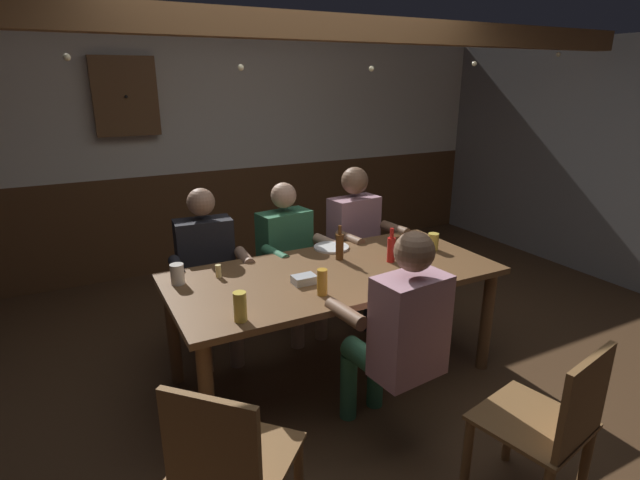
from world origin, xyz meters
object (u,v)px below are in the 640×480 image
person_0 (208,266)px  table_candle (218,271)px  pint_glass_1 (177,274)px  bottle_0 (340,246)px  wall_dart_cabinet (125,96)px  pint_glass_2 (322,282)px  pint_glass_3 (433,242)px  plate_0 (426,275)px  bottle_1 (391,248)px  pint_glass_4 (395,246)px  pint_glass_0 (240,307)px  person_1 (290,253)px  chair_empty_near_right (550,426)px  person_2 (359,237)px  dining_table (334,284)px  chair_empty_near_left (229,467)px  condiment_caddy (304,279)px  person_3 (399,331)px  plate_1 (331,247)px

person_0 → table_candle: 0.49m
pint_glass_1 → table_candle: bearing=-2.3°
bottle_0 → wall_dart_cabinet: bearing=114.1°
table_candle → wall_dart_cabinet: (-0.17, 2.15, 0.98)m
wall_dart_cabinet → pint_glass_2: bearing=-77.1°
table_candle → pint_glass_3: (1.52, -0.22, 0.02)m
pint_glass_1 → plate_0: bearing=-23.2°
bottle_1 → pint_glass_4: (0.09, 0.09, -0.02)m
person_0 → pint_glass_0: size_ratio=7.68×
person_1 → bottle_0: size_ratio=4.97×
person_1 → chair_empty_near_right: bearing=89.1°
person_1 → person_2: 0.63m
chair_empty_near_right → bottle_1: bearing=73.3°
dining_table → pint_glass_0: bearing=-153.5°
bottle_1 → pint_glass_0: 1.23m
chair_empty_near_left → pint_glass_0: pint_glass_0 is taller
dining_table → pint_glass_1: pint_glass_1 is taller
person_1 → pint_glass_2: (-0.25, -1.00, 0.18)m
plate_0 → chair_empty_near_left: bearing=-156.2°
person_0 → condiment_caddy: person_0 is taller
chair_empty_near_left → chair_empty_near_right: bearing=28.1°
person_2 → pint_glass_3: 0.73m
person_1 → chair_empty_near_right: 2.18m
person_3 → table_candle: size_ratio=15.53×
person_3 → wall_dart_cabinet: bearing=99.1°
pint_glass_2 → pint_glass_3: (1.07, 0.32, -0.02)m
person_0 → table_candle: bearing=88.3°
dining_table → chair_empty_near_right: 1.48m
person_2 → person_3: size_ratio=1.01×
dining_table → wall_dart_cabinet: 2.77m
person_0 → person_2: (1.27, 0.01, 0.03)m
pint_glass_1 → pint_glass_2: (0.70, -0.54, 0.01)m
condiment_caddy → person_2: bearing=42.1°
wall_dart_cabinet → condiment_caddy: bearing=-76.5°
plate_1 → pint_glass_4: (0.31, -0.34, 0.07)m
table_candle → plate_0: table_candle is taller
person_3 → bottle_1: (0.43, 0.69, 0.18)m
person_0 → bottle_1: (1.06, -0.74, 0.19)m
person_2 → condiment_caddy: size_ratio=8.99×
pint_glass_1 → pint_glass_3: size_ratio=1.02×
pint_glass_3 → wall_dart_cabinet: 3.05m
pint_glass_0 → pint_glass_1: 0.66m
person_0 → condiment_caddy: bearing=119.8°
chair_empty_near_left → plate_1: bearing=94.5°
dining_table → bottle_0: 0.29m
bottle_1 → wall_dart_cabinet: bearing=117.8°
table_candle → chair_empty_near_left: bearing=-105.6°
pint_glass_4 → table_candle: bearing=171.2°
person_0 → chair_empty_near_left: bearing=81.4°
bottle_0 → pint_glass_1: bearing=175.6°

